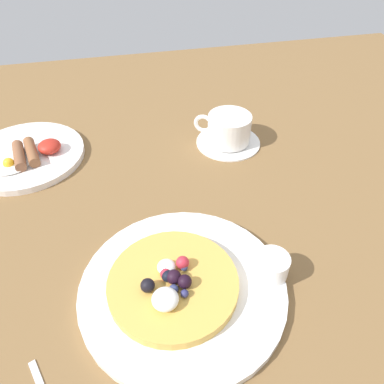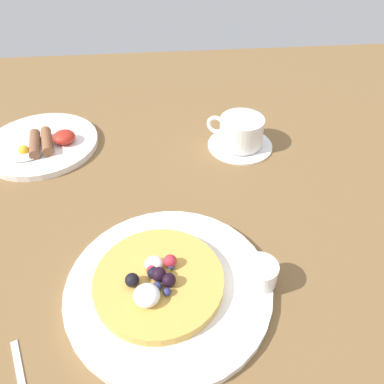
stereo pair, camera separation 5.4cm
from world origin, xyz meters
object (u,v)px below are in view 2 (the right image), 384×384
at_px(coffee_saucer, 240,145).
at_px(breakfast_plate, 41,144).
at_px(pancake_plate, 169,287).
at_px(syrup_ramekin, 260,273).
at_px(coffee_cup, 241,131).

bearing_deg(coffee_saucer, breakfast_plate, 174.77).
distance_m(breakfast_plate, coffee_saucer, 0.40).
relative_size(pancake_plate, coffee_saucer, 2.13).
height_order(syrup_ramekin, coffee_cup, coffee_cup).
bearing_deg(breakfast_plate, pancake_plate, -56.56).
xyz_separation_m(pancake_plate, coffee_saucer, (0.16, 0.33, -0.00)).
height_order(syrup_ramekin, coffee_saucer, syrup_ramekin).
height_order(pancake_plate, coffee_saucer, pancake_plate).
height_order(pancake_plate, coffee_cup, coffee_cup).
xyz_separation_m(pancake_plate, breakfast_plate, (-0.24, 0.36, -0.00)).
xyz_separation_m(breakfast_plate, coffee_cup, (0.40, -0.04, 0.03)).
bearing_deg(coffee_cup, coffee_saucer, -27.37).
bearing_deg(pancake_plate, coffee_saucer, 63.67).
bearing_deg(syrup_ramekin, coffee_saucer, 83.14).
height_order(pancake_plate, breakfast_plate, same).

